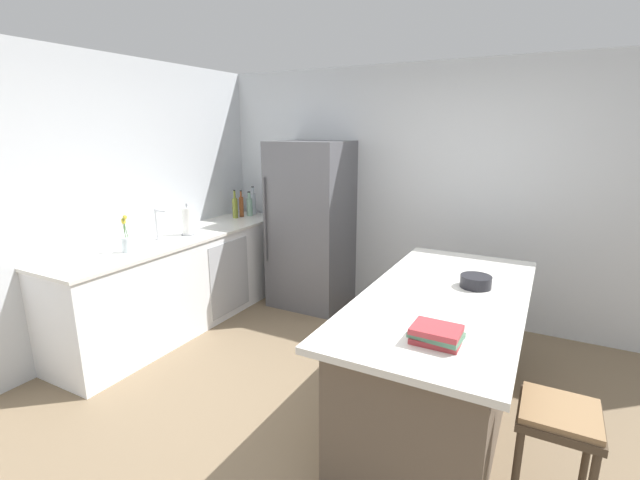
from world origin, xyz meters
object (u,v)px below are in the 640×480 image
(soda_bottle, at_px, (253,203))
(olive_oil_bottle, at_px, (235,207))
(sink_faucet, at_px, (158,224))
(gin_bottle, at_px, (249,206))
(kitchen_island, at_px, (440,357))
(cookbook_stack, at_px, (436,335))
(mixing_bowl, at_px, (476,281))
(refrigerator, at_px, (311,225))
(flower_vase, at_px, (126,241))
(paper_towel_roll, at_px, (188,222))
(bar_stool, at_px, (557,432))
(vinegar_bottle, at_px, (241,206))

(soda_bottle, bearing_deg, olive_oil_bottle, -98.63)
(sink_faucet, height_order, gin_bottle, sink_faucet)
(kitchen_island, bearing_deg, cookbook_stack, -81.05)
(olive_oil_bottle, height_order, mixing_bowl, olive_oil_bottle)
(refrigerator, distance_m, olive_oil_bottle, 0.96)
(flower_vase, relative_size, paper_towel_roll, 1.04)
(gin_bottle, bearing_deg, bar_stool, -32.00)
(vinegar_bottle, relative_size, mixing_bowl, 1.52)
(gin_bottle, bearing_deg, soda_bottle, 101.86)
(kitchen_island, distance_m, gin_bottle, 3.09)
(gin_bottle, bearing_deg, flower_vase, -88.18)
(refrigerator, relative_size, gin_bottle, 6.25)
(soda_bottle, distance_m, mixing_bowl, 3.13)
(paper_towel_roll, distance_m, mixing_bowl, 2.77)
(sink_faucet, height_order, mixing_bowl, sink_faucet)
(refrigerator, relative_size, flower_vase, 5.65)
(refrigerator, bearing_deg, sink_faucet, -124.99)
(sink_faucet, height_order, cookbook_stack, sink_faucet)
(sink_faucet, bearing_deg, paper_towel_roll, 71.35)
(flower_vase, xyz_separation_m, gin_bottle, (-0.06, 1.80, 0.02))
(flower_vase, xyz_separation_m, mixing_bowl, (2.76, 0.59, -0.08))
(gin_bottle, bearing_deg, vinegar_bottle, -118.47)
(kitchen_island, height_order, sink_faucet, sink_faucet)
(vinegar_bottle, bearing_deg, flower_vase, -86.41)
(bar_stool, xyz_separation_m, vinegar_bottle, (-3.41, 2.01, 0.50))
(bar_stool, bearing_deg, vinegar_bottle, 149.51)
(gin_bottle, relative_size, vinegar_bottle, 0.93)
(paper_towel_roll, height_order, gin_bottle, paper_towel_roll)
(olive_oil_bottle, bearing_deg, soda_bottle, 81.37)
(refrigerator, distance_m, gin_bottle, 0.89)
(paper_towel_roll, xyz_separation_m, mixing_bowl, (2.76, -0.14, -0.12))
(soda_bottle, bearing_deg, mixing_bowl, -24.94)
(paper_towel_roll, bearing_deg, sink_faucet, -108.65)
(refrigerator, relative_size, cookbook_stack, 6.87)
(sink_faucet, relative_size, olive_oil_bottle, 0.90)
(soda_bottle, xyz_separation_m, mixing_bowl, (2.84, -1.32, -0.12))
(kitchen_island, distance_m, cookbook_stack, 0.86)
(paper_towel_roll, bearing_deg, gin_bottle, 92.85)
(bar_stool, height_order, sink_faucet, sink_faucet)
(flower_vase, relative_size, mixing_bowl, 1.56)
(soda_bottle, bearing_deg, cookbook_stack, -38.87)
(olive_oil_bottle, bearing_deg, bar_stool, -29.14)
(kitchen_island, xyz_separation_m, vinegar_bottle, (-2.71, 1.36, 0.60))
(flower_vase, height_order, olive_oil_bottle, olive_oil_bottle)
(soda_bottle, bearing_deg, bar_stool, -33.10)
(kitchen_island, height_order, soda_bottle, soda_bottle)
(kitchen_island, xyz_separation_m, mixing_bowl, (0.15, 0.24, 0.49))
(sink_faucet, height_order, soda_bottle, soda_bottle)
(cookbook_stack, bearing_deg, kitchen_island, 98.95)
(kitchen_island, height_order, flower_vase, flower_vase)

